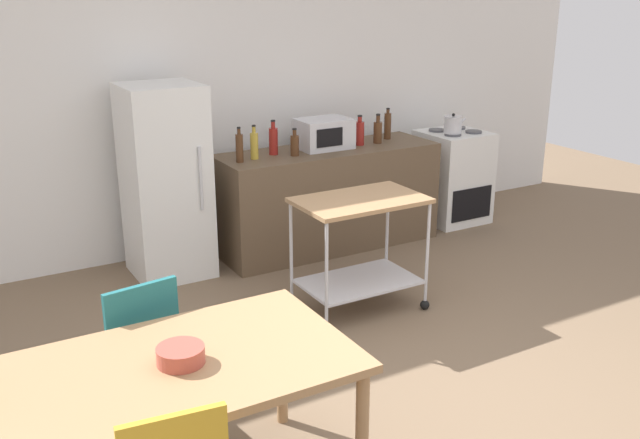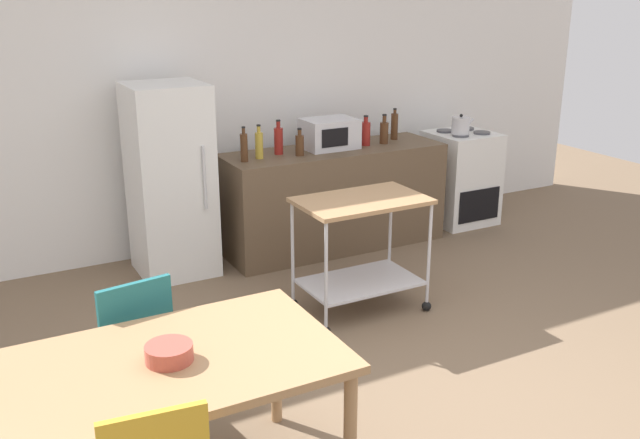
{
  "view_description": "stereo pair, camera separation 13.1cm",
  "coord_description": "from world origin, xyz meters",
  "px_view_note": "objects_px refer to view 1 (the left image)",
  "views": [
    {
      "loc": [
        -2.21,
        -2.64,
        2.28
      ],
      "look_at": [
        0.0,
        1.2,
        0.8
      ],
      "focal_mm": 39.85,
      "sensor_mm": 36.0,
      "label": 1
    },
    {
      "loc": [
        -2.1,
        -2.7,
        2.28
      ],
      "look_at": [
        0.0,
        1.2,
        0.8
      ],
      "focal_mm": 39.85,
      "sensor_mm": 36.0,
      "label": 2
    }
  ],
  "objects_px": {
    "bottle_olive_oil": "(378,132)",
    "kitchen_cart": "(360,236)",
    "chair_teal": "(136,345)",
    "microwave": "(324,134)",
    "bottle_sparkling_water": "(273,140)",
    "stove_oven": "(452,176)",
    "bottle_hot_sauce": "(239,147)",
    "bottle_vinegar": "(360,133)",
    "bottle_wine": "(388,126)",
    "bottle_soy_sauce": "(254,145)",
    "bottle_sesame_oil": "(295,145)",
    "fruit_bowl": "(181,355)",
    "refrigerator": "(166,182)",
    "kettle": "(453,125)",
    "dining_table": "(178,379)"
  },
  "relations": [
    {
      "from": "bottle_olive_oil",
      "to": "kitchen_cart",
      "type": "bearing_deg",
      "value": -128.69
    },
    {
      "from": "chair_teal",
      "to": "microwave",
      "type": "distance_m",
      "value": 3.08
    },
    {
      "from": "chair_teal",
      "to": "bottle_sparkling_water",
      "type": "height_order",
      "value": "bottle_sparkling_water"
    },
    {
      "from": "stove_oven",
      "to": "kitchen_cart",
      "type": "height_order",
      "value": "stove_oven"
    },
    {
      "from": "chair_teal",
      "to": "bottle_hot_sauce",
      "type": "relative_size",
      "value": 3.1
    },
    {
      "from": "bottle_vinegar",
      "to": "bottle_wine",
      "type": "distance_m",
      "value": 0.38
    },
    {
      "from": "bottle_hot_sauce",
      "to": "stove_oven",
      "type": "bearing_deg",
      "value": 1.87
    },
    {
      "from": "stove_oven",
      "to": "bottle_wine",
      "type": "height_order",
      "value": "bottle_wine"
    },
    {
      "from": "bottle_soy_sauce",
      "to": "bottle_wine",
      "type": "bearing_deg",
      "value": 4.21
    },
    {
      "from": "bottle_sesame_oil",
      "to": "fruit_bowl",
      "type": "xyz_separation_m",
      "value": [
        -1.92,
        -2.56,
        -0.21
      ]
    },
    {
      "from": "refrigerator",
      "to": "microwave",
      "type": "distance_m",
      "value": 1.45
    },
    {
      "from": "bottle_vinegar",
      "to": "kettle",
      "type": "height_order",
      "value": "bottle_vinegar"
    },
    {
      "from": "dining_table",
      "to": "kitchen_cart",
      "type": "relative_size",
      "value": 1.65
    },
    {
      "from": "bottle_vinegar",
      "to": "chair_teal",
      "type": "bearing_deg",
      "value": -143.4
    },
    {
      "from": "bottle_wine",
      "to": "refrigerator",
      "type": "bearing_deg",
      "value": 179.68
    },
    {
      "from": "bottle_sparkling_water",
      "to": "fruit_bowl",
      "type": "xyz_separation_m",
      "value": [
        -1.78,
        -2.69,
        -0.23
      ]
    },
    {
      "from": "chair_teal",
      "to": "bottle_olive_oil",
      "type": "bearing_deg",
      "value": -153.87
    },
    {
      "from": "dining_table",
      "to": "bottle_olive_oil",
      "type": "distance_m",
      "value": 3.86
    },
    {
      "from": "stove_oven",
      "to": "bottle_hot_sauce",
      "type": "relative_size",
      "value": 3.2
    },
    {
      "from": "chair_teal",
      "to": "bottle_sparkling_water",
      "type": "relative_size",
      "value": 3.04
    },
    {
      "from": "kitchen_cart",
      "to": "chair_teal",
      "type": "bearing_deg",
      "value": -159.21
    },
    {
      "from": "bottle_hot_sauce",
      "to": "dining_table",
      "type": "bearing_deg",
      "value": -119.19
    },
    {
      "from": "refrigerator",
      "to": "kettle",
      "type": "relative_size",
      "value": 6.47
    },
    {
      "from": "refrigerator",
      "to": "bottle_olive_oil",
      "type": "xyz_separation_m",
      "value": [
        1.96,
        -0.12,
        0.23
      ]
    },
    {
      "from": "chair_teal",
      "to": "microwave",
      "type": "relative_size",
      "value": 1.93
    },
    {
      "from": "dining_table",
      "to": "refrigerator",
      "type": "height_order",
      "value": "refrigerator"
    },
    {
      "from": "microwave",
      "to": "kitchen_cart",
      "type": "bearing_deg",
      "value": -109.7
    },
    {
      "from": "bottle_hot_sauce",
      "to": "bottle_olive_oil",
      "type": "height_order",
      "value": "bottle_hot_sauce"
    },
    {
      "from": "bottle_vinegar",
      "to": "bottle_olive_oil",
      "type": "xyz_separation_m",
      "value": [
        0.19,
        -0.01,
        -0.01
      ]
    },
    {
      "from": "bottle_sparkling_water",
      "to": "bottle_sesame_oil",
      "type": "relative_size",
      "value": 1.26
    },
    {
      "from": "chair_teal",
      "to": "bottle_sparkling_water",
      "type": "bearing_deg",
      "value": -140.26
    },
    {
      "from": "stove_oven",
      "to": "bottle_vinegar",
      "type": "bearing_deg",
      "value": -178.94
    },
    {
      "from": "stove_oven",
      "to": "bottle_wine",
      "type": "relative_size",
      "value": 3.19
    },
    {
      "from": "chair_teal",
      "to": "bottle_soy_sauce",
      "type": "xyz_separation_m",
      "value": [
        1.59,
        1.94,
        0.5
      ]
    },
    {
      "from": "bottle_olive_oil",
      "to": "bottle_soy_sauce",
      "type": "bearing_deg",
      "value": 179.94
    },
    {
      "from": "dining_table",
      "to": "bottle_hot_sauce",
      "type": "height_order",
      "value": "bottle_hot_sauce"
    },
    {
      "from": "fruit_bowl",
      "to": "kettle",
      "type": "height_order",
      "value": "kettle"
    },
    {
      "from": "bottle_soy_sauce",
      "to": "microwave",
      "type": "height_order",
      "value": "bottle_soy_sauce"
    },
    {
      "from": "chair_teal",
      "to": "kettle",
      "type": "xyz_separation_m",
      "value": [
        3.64,
        1.87,
        0.48
      ]
    },
    {
      "from": "bottle_hot_sauce",
      "to": "fruit_bowl",
      "type": "xyz_separation_m",
      "value": [
        -1.42,
        -2.58,
        -0.23
      ]
    },
    {
      "from": "bottle_wine",
      "to": "fruit_bowl",
      "type": "xyz_separation_m",
      "value": [
        -2.98,
        -2.73,
        -0.24
      ]
    },
    {
      "from": "kitchen_cart",
      "to": "bottle_hot_sauce",
      "type": "distance_m",
      "value": 1.34
    },
    {
      "from": "chair_teal",
      "to": "refrigerator",
      "type": "xyz_separation_m",
      "value": [
        0.86,
        2.05,
        0.26
      ]
    },
    {
      "from": "bottle_hot_sauce",
      "to": "fruit_bowl",
      "type": "distance_m",
      "value": 2.96
    },
    {
      "from": "bottle_wine",
      "to": "bottle_vinegar",
      "type": "bearing_deg",
      "value": -166.24
    },
    {
      "from": "fruit_bowl",
      "to": "kitchen_cart",
      "type": "bearing_deg",
      "value": 37.37
    },
    {
      "from": "dining_table",
      "to": "microwave",
      "type": "height_order",
      "value": "microwave"
    },
    {
      "from": "refrigerator",
      "to": "bottle_sparkling_water",
      "type": "bearing_deg",
      "value": -2.98
    },
    {
      "from": "dining_table",
      "to": "kettle",
      "type": "bearing_deg",
      "value": 35.03
    },
    {
      "from": "stove_oven",
      "to": "bottle_sparkling_water",
      "type": "distance_m",
      "value": 2.04
    }
  ]
}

